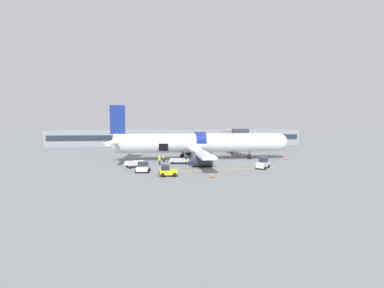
# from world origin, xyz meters

# --- Properties ---
(ground_plane) EXTENTS (500.00, 500.00, 0.00)m
(ground_plane) POSITION_xyz_m (0.00, 0.00, 0.00)
(ground_plane) COLOR slate
(apron_marking_line) EXTENTS (20.22, 1.87, 0.01)m
(apron_marking_line) POSITION_xyz_m (1.92, -6.55, 0.00)
(apron_marking_line) COLOR yellow
(apron_marking_line) RESTS_ON ground_plane
(terminal_strip) EXTENTS (82.78, 13.12, 5.14)m
(terminal_strip) POSITION_xyz_m (0.00, 44.49, 2.57)
(terminal_strip) COLOR gray
(terminal_strip) RESTS_ON ground_plane
(jet_bridge_stub) EXTENTS (3.27, 13.64, 6.05)m
(jet_bridge_stub) POSITION_xyz_m (10.23, 12.55, 4.51)
(jet_bridge_stub) COLOR #4C4C51
(jet_bridge_stub) RESTS_ON ground_plane
(airplane) EXTENTS (36.58, 32.36, 10.54)m
(airplane) POSITION_xyz_m (0.79, 4.93, 3.21)
(airplane) COLOR white
(airplane) RESTS_ON ground_plane
(baggage_tug_lead) EXTENTS (2.90, 3.14, 1.79)m
(baggage_tug_lead) POSITION_xyz_m (9.45, -6.34, 0.75)
(baggage_tug_lead) COLOR silver
(baggage_tug_lead) RESTS_ON ground_plane
(baggage_tug_mid) EXTENTS (2.23, 2.44, 1.50)m
(baggage_tug_mid) POSITION_xyz_m (-9.22, -6.98, 0.64)
(baggage_tug_mid) COLOR silver
(baggage_tug_mid) RESTS_ON ground_plane
(baggage_tug_rear) EXTENTS (2.45, 2.04, 1.53)m
(baggage_tug_rear) POSITION_xyz_m (-5.77, -10.36, 0.65)
(baggage_tug_rear) COLOR yellow
(baggage_tug_rear) RESTS_ON ground_plane
(baggage_cart_loading) EXTENTS (4.38, 2.39, 1.07)m
(baggage_cart_loading) POSITION_xyz_m (-3.13, 0.22, 0.48)
(baggage_cart_loading) COLOR #B7BABF
(baggage_cart_loading) RESTS_ON ground_plane
(baggage_cart_queued) EXTENTS (3.98, 2.81, 1.00)m
(baggage_cart_queued) POSITION_xyz_m (-10.65, -2.58, 0.49)
(baggage_cart_queued) COLOR silver
(baggage_cart_queued) RESTS_ON ground_plane
(ground_crew_loader_a) EXTENTS (0.54, 0.51, 1.64)m
(ground_crew_loader_a) POSITION_xyz_m (-0.24, 1.55, 0.86)
(ground_crew_loader_a) COLOR #2D2D33
(ground_crew_loader_a) RESTS_ON ground_plane
(ground_crew_loader_b) EXTENTS (0.43, 0.54, 1.55)m
(ground_crew_loader_b) POSITION_xyz_m (-5.95, 2.54, 0.82)
(ground_crew_loader_b) COLOR black
(ground_crew_loader_b) RESTS_ON ground_plane
(ground_crew_driver) EXTENTS (0.54, 0.54, 1.69)m
(ground_crew_driver) POSITION_xyz_m (-6.76, -0.72, 0.89)
(ground_crew_driver) COLOR #2D2D33
(ground_crew_driver) RESTS_ON ground_plane
(ground_crew_supervisor) EXTENTS (0.49, 0.59, 1.71)m
(ground_crew_supervisor) POSITION_xyz_m (0.78, -1.17, 0.90)
(ground_crew_supervisor) COLOR #1E2338
(ground_crew_supervisor) RESTS_ON ground_plane
(suitcase_on_tarmac_upright) EXTENTS (0.55, 0.29, 0.74)m
(suitcase_on_tarmac_upright) POSITION_xyz_m (-1.66, -1.97, 0.32)
(suitcase_on_tarmac_upright) COLOR #1E2347
(suitcase_on_tarmac_upright) RESTS_ON ground_plane
(safety_cone_nose) EXTENTS (0.63, 0.63, 0.68)m
(safety_cone_nose) POSITION_xyz_m (18.57, 3.26, 0.32)
(safety_cone_nose) COLOR black
(safety_cone_nose) RESTS_ON ground_plane
(safety_cone_engine_left) EXTENTS (0.44, 0.44, 0.60)m
(safety_cone_engine_left) POSITION_xyz_m (0.01, -12.05, 0.28)
(safety_cone_engine_left) COLOR black
(safety_cone_engine_left) RESTS_ON ground_plane
(safety_cone_wingtip) EXTENTS (0.48, 0.48, 0.76)m
(safety_cone_wingtip) POSITION_xyz_m (1.49, -3.43, 0.36)
(safety_cone_wingtip) COLOR black
(safety_cone_wingtip) RESTS_ON ground_plane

